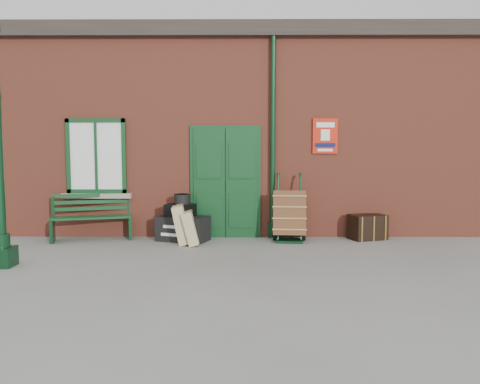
{
  "coord_description": "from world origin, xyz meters",
  "views": [
    {
      "loc": [
        0.04,
        -7.95,
        1.75
      ],
      "look_at": [
        -0.0,
        0.6,
        1.0
      ],
      "focal_mm": 35.0,
      "sensor_mm": 36.0,
      "label": 1
    }
  ],
  "objects_px": {
    "bench": "(92,216)",
    "houdini_trunk": "(183,229)",
    "porter_trolley": "(289,215)",
    "dark_trunk": "(367,227)"
  },
  "relations": [
    {
      "from": "bench",
      "to": "houdini_trunk",
      "type": "xyz_separation_m",
      "value": [
        1.82,
        -0.1,
        -0.23
      ]
    },
    {
      "from": "dark_trunk",
      "to": "bench",
      "type": "bearing_deg",
      "value": 162.56
    },
    {
      "from": "bench",
      "to": "houdini_trunk",
      "type": "relative_size",
      "value": 1.65
    },
    {
      "from": "houdini_trunk",
      "to": "dark_trunk",
      "type": "xyz_separation_m",
      "value": [
        3.65,
        0.17,
        0.01
      ]
    },
    {
      "from": "dark_trunk",
      "to": "houdini_trunk",
      "type": "bearing_deg",
      "value": 164.53
    },
    {
      "from": "bench",
      "to": "houdini_trunk",
      "type": "height_order",
      "value": "bench"
    },
    {
      "from": "houdini_trunk",
      "to": "porter_trolley",
      "type": "bearing_deg",
      "value": 20.44
    },
    {
      "from": "bench",
      "to": "dark_trunk",
      "type": "bearing_deg",
      "value": -15.18
    },
    {
      "from": "bench",
      "to": "dark_trunk",
      "type": "relative_size",
      "value": 2.33
    },
    {
      "from": "houdini_trunk",
      "to": "porter_trolley",
      "type": "xyz_separation_m",
      "value": [
        2.08,
        0.02,
        0.26
      ]
    }
  ]
}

